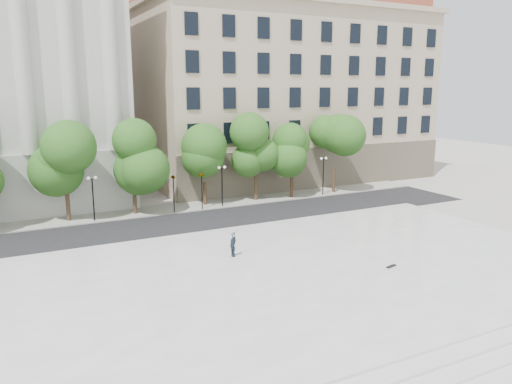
# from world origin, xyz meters

# --- Properties ---
(ground) EXTENTS (160.00, 160.00, 0.00)m
(ground) POSITION_xyz_m (0.00, 0.00, 0.00)
(ground) COLOR #BAB7B0
(ground) RESTS_ON ground
(plaza) EXTENTS (44.00, 22.00, 0.45)m
(plaza) POSITION_xyz_m (0.00, 3.00, 0.23)
(plaza) COLOR silver
(plaza) RESTS_ON ground
(street) EXTENTS (60.00, 8.00, 0.02)m
(street) POSITION_xyz_m (0.00, 18.00, 0.01)
(street) COLOR black
(street) RESTS_ON ground
(far_sidewalk) EXTENTS (60.00, 4.00, 0.12)m
(far_sidewalk) POSITION_xyz_m (0.00, 24.00, 0.06)
(far_sidewalk) COLOR #98978D
(far_sidewalk) RESTS_ON ground
(building_east) EXTENTS (36.00, 26.15, 23.00)m
(building_east) POSITION_xyz_m (20.00, 38.91, 11.14)
(building_east) COLOR tan
(building_east) RESTS_ON ground
(traffic_light_west) EXTENTS (0.73, 1.87, 4.24)m
(traffic_light_west) POSITION_xyz_m (0.48, 22.30, 3.74)
(traffic_light_west) COLOR black
(traffic_light_west) RESTS_ON ground
(traffic_light_east) EXTENTS (0.83, 1.82, 4.22)m
(traffic_light_east) POSITION_xyz_m (3.33, 22.30, 3.72)
(traffic_light_east) COLOR black
(traffic_light_east) RESTS_ON ground
(person_lying) EXTENTS (1.50, 1.68, 0.45)m
(person_lying) POSITION_xyz_m (-0.23, 7.23, 0.68)
(person_lying) COLOR black
(person_lying) RESTS_ON plaza
(skateboard) EXTENTS (0.84, 0.38, 0.08)m
(skateboard) POSITION_xyz_m (8.02, 0.76, 0.49)
(skateboard) COLOR black
(skateboard) RESTS_ON plaza
(plaza_steps) EXTENTS (44.00, 3.00, 0.30)m
(plaza_steps) POSITION_xyz_m (-0.00, -8.90, 0.12)
(plaza_steps) COLOR silver
(plaza_steps) RESTS_ON ground
(street_trees) EXTENTS (43.23, 4.92, 7.78)m
(street_trees) POSITION_xyz_m (0.96, 23.58, 5.17)
(street_trees) COLOR #382619
(street_trees) RESTS_ON ground
(lamp_posts) EXTENTS (35.81, 0.28, 4.30)m
(lamp_posts) POSITION_xyz_m (-0.05, 22.60, 2.90)
(lamp_posts) COLOR black
(lamp_posts) RESTS_ON ground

